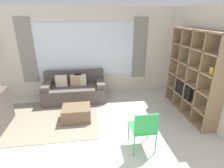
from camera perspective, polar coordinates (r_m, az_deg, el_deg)
name	(u,v)px	position (r m, az deg, el deg)	size (l,w,h in m)	color
wall_back	(86,53)	(5.59, -8.57, 10.09)	(6.82, 0.11, 2.70)	beige
wall_right	(202,63)	(4.87, 27.35, 6.15)	(0.07, 4.44, 2.70)	beige
area_rug	(43,119)	(4.82, -21.69, -10.59)	(2.77, 1.94, 0.01)	gray
shelving_unit	(194,75)	(4.82, 25.13, 2.83)	(0.36, 1.90, 2.15)	silver
couch_main	(75,90)	(5.46, -12.08, -1.82)	(1.81, 0.86, 0.85)	#564C47
ottoman	(77,113)	(4.47, -11.46, -9.38)	(0.68, 0.53, 0.36)	brown
folding_chair	(144,127)	(3.37, 10.34, -13.79)	(0.44, 0.46, 0.86)	green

